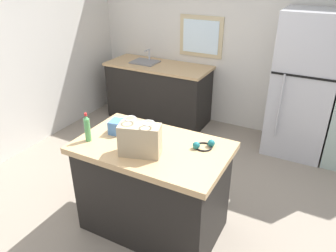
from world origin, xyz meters
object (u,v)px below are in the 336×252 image
refrigerator (304,86)px  bottle (87,128)px  shopping_bag (140,140)px  kitchen_island (153,187)px  small_box (116,127)px  ear_defenders (204,145)px

refrigerator → bottle: (-1.49, -2.34, 0.11)m
shopping_bag → bottle: shopping_bag is taller
shopping_bag → bottle: bearing=-178.0°
kitchen_island → shopping_bag: shopping_bag is taller
kitchen_island → small_box: bearing=173.3°
shopping_bag → refrigerator: bearing=67.5°
kitchen_island → refrigerator: bearing=66.1°
shopping_bag → bottle: 0.53m
shopping_bag → ear_defenders: bearing=39.2°
shopping_bag → ear_defenders: (0.42, 0.34, -0.11)m
refrigerator → shopping_bag: refrigerator is taller
small_box → ear_defenders: bearing=8.7°
bottle → ear_defenders: bearing=20.8°
kitchen_island → small_box: (-0.40, 0.05, 0.51)m
small_box → ear_defenders: small_box is taller
small_box → bottle: bearing=-119.6°
ear_defenders → kitchen_island: bearing=-157.4°
bottle → refrigerator: bearing=57.6°
ear_defenders → refrigerator: bearing=74.6°
shopping_bag → small_box: (-0.39, 0.22, -0.07)m
kitchen_island → refrigerator: (0.96, 2.15, 0.46)m
kitchen_island → ear_defenders: ear_defenders is taller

